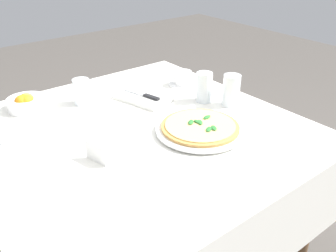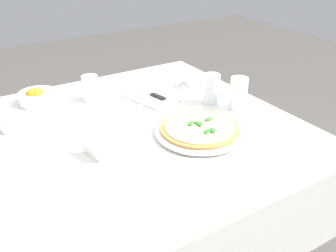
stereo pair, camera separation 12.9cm
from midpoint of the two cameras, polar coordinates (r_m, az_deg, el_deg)
name	(u,v)px [view 1 (the left image)]	position (r m, az deg, el deg)	size (l,w,h in m)	color
dining_table	(138,161)	(1.38, -7.28, -5.37)	(1.09, 1.09, 0.72)	white
pizza_plate	(200,130)	(1.28, 2.06, -0.66)	(0.31, 0.31, 0.02)	white
pizza	(200,126)	(1.27, 2.08, -0.11)	(0.27, 0.27, 0.02)	#C68E47
coffee_cup_left_edge	(5,133)	(1.36, -26.14, -1.05)	(0.13, 0.13, 0.06)	white
coffee_cup_back_corner	(183,79)	(1.67, 0.07, 7.18)	(0.13, 0.13, 0.07)	white
water_glass_far_left	(231,92)	(1.48, 7.19, 5.16)	(0.07, 0.07, 0.12)	white
water_glass_near_left	(204,89)	(1.51, 3.09, 5.64)	(0.06, 0.06, 0.12)	white
water_glass_near_right	(82,93)	(1.54, -15.39, 4.79)	(0.07, 0.07, 0.10)	white
napkin_folded	(143,98)	(1.54, -6.29, 4.29)	(0.25, 0.18, 0.02)	white
dinner_knife	(142,94)	(1.54, -6.40, 4.79)	(0.19, 0.06, 0.01)	silver
citrus_bowl	(26,103)	(1.57, -23.08, 3.26)	(0.15, 0.15, 0.07)	white
menu_card	(96,154)	(1.15, -14.13, -4.23)	(0.09, 0.02, 0.06)	white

